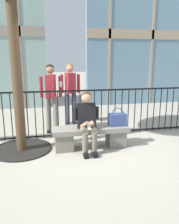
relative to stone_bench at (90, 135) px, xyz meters
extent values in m
plane|color=#A8A091|center=(0.00, 0.00, -0.27)|extent=(60.00, 60.00, 0.00)
cube|color=gray|center=(0.00, 0.00, 0.13)|extent=(1.60, 0.44, 0.10)
cube|color=slate|center=(-0.56, 0.00, -0.10)|extent=(0.36, 0.37, 0.35)
cube|color=slate|center=(0.56, 0.00, -0.10)|extent=(0.36, 0.37, 0.35)
cylinder|color=#6B6051|center=(-0.19, -0.18, 0.20)|extent=(0.15, 0.40, 0.15)
cylinder|color=#6B6051|center=(-0.19, -0.38, -0.05)|extent=(0.11, 0.11, 0.45)
cube|color=black|center=(-0.19, -0.44, -0.23)|extent=(0.09, 0.22, 0.08)
cylinder|color=#6B6051|center=(-0.01, -0.18, 0.20)|extent=(0.15, 0.40, 0.15)
cylinder|color=#6B6051|center=(-0.01, -0.38, -0.05)|extent=(0.11, 0.11, 0.45)
cube|color=black|center=(-0.01, -0.44, -0.23)|extent=(0.09, 0.22, 0.08)
cube|color=black|center=(-0.10, -0.04, 0.44)|extent=(0.36, 0.30, 0.55)
cylinder|color=black|center=(-0.32, -0.04, 0.49)|extent=(0.08, 0.08, 0.26)
cylinder|color=tan|center=(-0.18, -0.26, 0.32)|extent=(0.16, 0.28, 0.20)
cylinder|color=black|center=(0.12, -0.04, 0.49)|extent=(0.08, 0.08, 0.26)
cylinder|color=tan|center=(-0.02, -0.26, 0.32)|extent=(0.16, 0.28, 0.20)
cube|color=silver|center=(-0.10, -0.32, 0.30)|extent=(0.07, 0.10, 0.13)
sphere|color=tan|center=(-0.10, -0.06, 0.81)|extent=(0.20, 0.20, 0.20)
sphere|color=#472816|center=(-0.10, -0.03, 0.84)|extent=(0.20, 0.20, 0.20)
cube|color=#33477F|center=(0.58, -0.01, 0.31)|extent=(0.36, 0.18, 0.26)
torus|color=#1E2A4C|center=(0.58, -0.01, 0.45)|extent=(0.25, 0.02, 0.25)
cylinder|color=#383D4C|center=(-0.28, 1.92, 0.18)|extent=(0.13, 0.13, 0.90)
cube|color=black|center=(-0.28, 1.88, -0.24)|extent=(0.09, 0.22, 0.06)
cylinder|color=#383D4C|center=(-0.08, 1.92, 0.18)|extent=(0.13, 0.13, 0.90)
cube|color=black|center=(-0.08, 1.88, -0.24)|extent=(0.09, 0.22, 0.06)
cube|color=maroon|center=(-0.18, 1.92, 0.91)|extent=(0.28, 0.41, 0.56)
cylinder|color=maroon|center=(-0.41, 1.92, 0.89)|extent=(0.08, 0.08, 0.52)
cylinder|color=maroon|center=(0.06, 1.92, 0.89)|extent=(0.08, 0.08, 0.52)
sphere|color=tan|center=(-0.18, 1.92, 1.31)|extent=(0.20, 0.20, 0.20)
sphere|color=olive|center=(-0.18, 1.94, 1.34)|extent=(0.20, 0.20, 0.20)
cylinder|color=gray|center=(-0.84, 1.25, 0.18)|extent=(0.13, 0.13, 0.90)
cube|color=black|center=(-0.84, 1.21, -0.24)|extent=(0.09, 0.22, 0.06)
cylinder|color=gray|center=(-0.64, 1.25, 0.18)|extent=(0.13, 0.13, 0.90)
cube|color=black|center=(-0.64, 1.21, -0.24)|extent=(0.09, 0.22, 0.06)
cube|color=maroon|center=(-0.74, 1.25, 0.91)|extent=(0.27, 0.41, 0.56)
cylinder|color=maroon|center=(-0.98, 1.25, 0.89)|extent=(0.08, 0.08, 0.52)
cylinder|color=maroon|center=(-0.51, 1.25, 0.89)|extent=(0.08, 0.08, 0.52)
sphere|color=#8E664C|center=(-0.74, 1.25, 1.31)|extent=(0.20, 0.20, 0.20)
sphere|color=black|center=(-0.74, 1.27, 1.34)|extent=(0.20, 0.20, 0.20)
cube|color=silver|center=(-0.50, 1.15, 0.96)|extent=(0.07, 0.01, 0.14)
cylinder|color=black|center=(-1.84, 0.78, 0.29)|extent=(0.02, 0.02, 1.13)
cylinder|color=black|center=(-1.66, 0.78, 0.29)|extent=(0.02, 0.02, 1.13)
cylinder|color=black|center=(-1.49, 0.78, 0.29)|extent=(0.02, 0.02, 1.13)
cylinder|color=black|center=(-1.31, 0.78, 0.29)|extent=(0.02, 0.02, 1.13)
cylinder|color=black|center=(-1.14, 0.78, 0.29)|extent=(0.02, 0.02, 1.13)
cylinder|color=black|center=(-0.96, 0.78, 0.29)|extent=(0.02, 0.02, 1.13)
cylinder|color=black|center=(-0.79, 0.78, 0.29)|extent=(0.02, 0.02, 1.13)
cylinder|color=black|center=(-0.61, 0.78, 0.29)|extent=(0.02, 0.02, 1.13)
cylinder|color=black|center=(-0.44, 0.78, 0.29)|extent=(0.02, 0.02, 1.13)
cylinder|color=black|center=(-0.26, 0.78, 0.29)|extent=(0.02, 0.02, 1.13)
cylinder|color=black|center=(-0.09, 0.78, 0.29)|extent=(0.02, 0.02, 1.13)
cylinder|color=black|center=(0.09, 0.78, 0.29)|extent=(0.02, 0.02, 1.13)
cylinder|color=black|center=(0.26, 0.78, 0.29)|extent=(0.02, 0.02, 1.13)
cylinder|color=black|center=(0.44, 0.78, 0.29)|extent=(0.02, 0.02, 1.13)
cylinder|color=black|center=(0.61, 0.78, 0.29)|extent=(0.02, 0.02, 1.13)
cylinder|color=black|center=(0.79, 0.78, 0.29)|extent=(0.02, 0.02, 1.13)
cylinder|color=black|center=(0.96, 0.78, 0.29)|extent=(0.02, 0.02, 1.13)
cylinder|color=black|center=(1.14, 0.78, 0.29)|extent=(0.02, 0.02, 1.13)
cylinder|color=black|center=(1.31, 0.78, 0.29)|extent=(0.02, 0.02, 1.13)
cylinder|color=black|center=(1.49, 0.78, 0.29)|extent=(0.02, 0.02, 1.13)
cylinder|color=black|center=(1.66, 0.78, 0.29)|extent=(0.02, 0.02, 1.13)
cylinder|color=black|center=(1.84, 0.78, 0.29)|extent=(0.02, 0.02, 1.13)
cylinder|color=black|center=(2.01, 0.78, 0.29)|extent=(0.02, 0.02, 1.13)
cylinder|color=black|center=(2.19, 0.78, 0.29)|extent=(0.02, 0.02, 1.13)
cylinder|color=black|center=(2.36, 0.78, 0.29)|extent=(0.02, 0.02, 1.13)
cylinder|color=black|center=(2.54, 0.78, 0.29)|extent=(0.02, 0.02, 1.13)
cube|color=black|center=(0.00, 0.78, -0.22)|extent=(8.92, 0.04, 0.04)
cube|color=black|center=(0.00, 0.78, 0.84)|extent=(8.92, 0.04, 0.04)
cylinder|color=black|center=(-1.41, 0.18, -0.27)|extent=(1.19, 1.19, 0.01)
torus|color=black|center=(-1.41, 0.18, -0.26)|extent=(1.22, 1.22, 0.03)
cylinder|color=#4C3826|center=(-1.41, 0.18, 1.43)|extent=(0.20, 0.20, 3.40)
camera|label=1|loc=(-0.91, -4.28, 1.54)|focal=35.28mm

